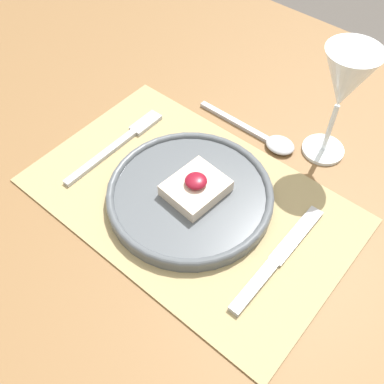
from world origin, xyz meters
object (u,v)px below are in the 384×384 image
Objects in this scene: spoon at (268,139)px; dinner_plate at (192,195)px; fork at (122,141)px; knife at (273,264)px; wine_glass_near at (345,84)px.

dinner_plate is at bearing -91.79° from spoon.
dinner_plate is 1.20× the size of fork.
fork is 0.32m from knife.
knife is 1.08× the size of wine_glass_near.
dinner_plate is at bearing 176.53° from knife.
knife is 0.27m from wine_glass_near.
fork is 1.09× the size of spoon.
fork is at bearing -142.49° from wine_glass_near.
dinner_plate is 1.31× the size of spoon.
knife is at bearing -51.20° from spoon.
wine_glass_near reaches higher than fork.
knife is at bearing -8.27° from fork.
knife is 0.24m from spoon.
dinner_plate is 0.17m from fork.
spoon is at bearing -153.74° from wine_glass_near.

